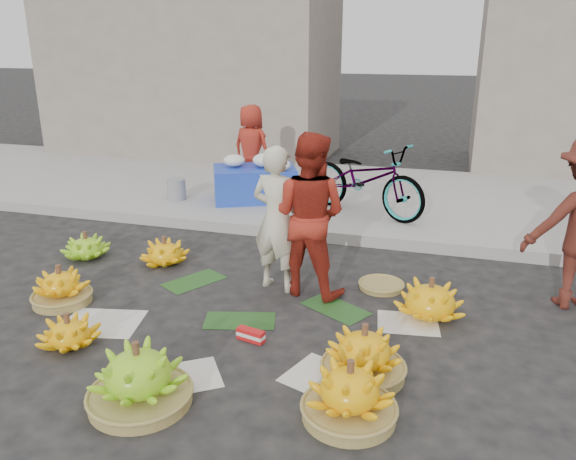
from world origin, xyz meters
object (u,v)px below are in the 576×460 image
(flower_table, at_px, (255,181))
(vendor_cream, at_px, (277,219))
(banana_bunch_0, at_px, (61,287))
(bicycle, at_px, (365,179))
(banana_bunch_4, at_px, (364,354))

(flower_table, bearing_deg, vendor_cream, -90.79)
(banana_bunch_0, height_order, bicycle, bicycle)
(banana_bunch_4, xyz_separation_m, vendor_cream, (-1.13, 1.38, 0.56))
(vendor_cream, bearing_deg, bicycle, -87.80)
(vendor_cream, bearing_deg, banana_bunch_0, 39.84)
(banana_bunch_4, relative_size, vendor_cream, 0.43)
(banana_bunch_4, distance_m, bicycle, 3.97)
(banana_bunch_0, xyz_separation_m, flower_table, (0.70, 3.72, 0.25))
(banana_bunch_4, height_order, vendor_cream, vendor_cream)
(banana_bunch_4, xyz_separation_m, bicycle, (-0.64, 3.89, 0.44))
(bicycle, bearing_deg, banana_bunch_0, 170.86)
(vendor_cream, distance_m, bicycle, 2.57)
(banana_bunch_0, distance_m, flower_table, 3.79)
(banana_bunch_4, distance_m, vendor_cream, 1.87)
(vendor_cream, xyz_separation_m, flower_table, (-1.23, 2.75, -0.34))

